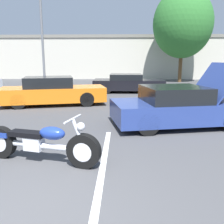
# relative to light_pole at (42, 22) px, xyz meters

# --- Properties ---
(ground_plane) EXTENTS (80.00, 80.00, 0.00)m
(ground_plane) POSITION_rel_light_pole_xyz_m (4.45, -16.50, -4.73)
(ground_plane) COLOR #474749
(parking_stripe_back) EXTENTS (0.12, 4.57, 0.01)m
(parking_stripe_back) POSITION_rel_light_pole_xyz_m (5.53, -14.76, -4.72)
(parking_stripe_back) COLOR white
(parking_stripe_back) RESTS_ON ground
(far_building) EXTENTS (32.00, 4.20, 4.40)m
(far_building) POSITION_rel_light_pole_xyz_m (4.45, 8.34, -2.39)
(far_building) COLOR beige
(far_building) RESTS_ON ground
(light_pole) EXTENTS (1.21, 0.28, 8.68)m
(light_pole) POSITION_rel_light_pole_xyz_m (0.00, 0.00, 0.00)
(light_pole) COLOR slate
(light_pole) RESTS_ON ground
(tree_background) EXTENTS (5.07, 5.07, 7.91)m
(tree_background) POSITION_rel_light_pole_xyz_m (11.12, 3.44, 0.26)
(tree_background) COLOR brown
(tree_background) RESTS_ON ground
(motorcycle) EXTENTS (2.49, 0.92, 0.97)m
(motorcycle) POSITION_rel_light_pole_xyz_m (4.26, -14.60, -4.32)
(motorcycle) COLOR black
(motorcycle) RESTS_ON ground
(show_car_hood_open) EXTENTS (4.32, 2.68, 1.93)m
(show_car_hood_open) POSITION_rel_light_pole_xyz_m (7.66, -11.62, -4.13)
(show_car_hood_open) COLOR navy
(show_car_hood_open) RESTS_ON ground
(parked_car_mid_right_row) EXTENTS (4.33, 1.91, 1.12)m
(parked_car_mid_right_row) POSITION_rel_light_pole_xyz_m (6.31, -3.64, -4.18)
(parked_car_mid_right_row) COLOR black
(parked_car_mid_right_row) RESTS_ON ground
(parked_car_mid_left_row) EXTENTS (4.86, 2.78, 1.26)m
(parked_car_mid_left_row) POSITION_rel_light_pole_xyz_m (2.78, -8.20, -4.13)
(parked_car_mid_left_row) COLOR orange
(parked_car_mid_left_row) RESTS_ON ground
(spectator_by_show_car) EXTENTS (0.52, 0.22, 1.65)m
(spectator_by_show_car) POSITION_rel_light_pole_xyz_m (10.38, -7.82, -3.75)
(spectator_by_show_car) COLOR #333338
(spectator_by_show_car) RESTS_ON ground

